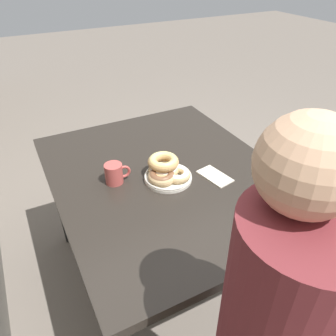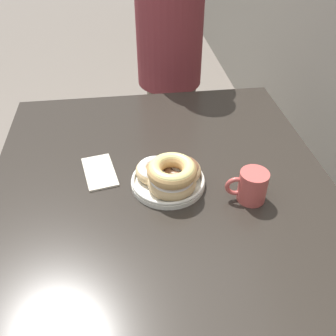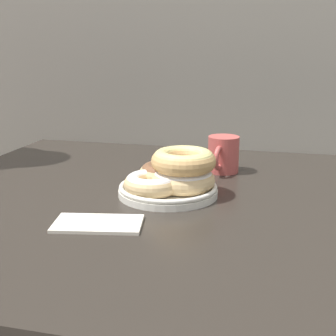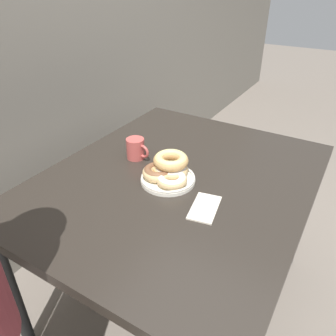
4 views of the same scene
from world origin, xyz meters
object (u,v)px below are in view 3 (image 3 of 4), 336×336
at_px(donut_plate, 172,176).
at_px(dining_table, 188,229).
at_px(napkin, 98,224).
at_px(coffee_mug, 223,154).

bearing_deg(donut_plate, dining_table, -28.14).
bearing_deg(napkin, donut_plate, 66.36).
bearing_deg(dining_table, napkin, -125.51).
relative_size(donut_plate, coffee_mug, 1.98).
relative_size(dining_table, coffee_mug, 10.66).
relative_size(dining_table, donut_plate, 5.38).
relative_size(donut_plate, napkin, 1.32).
distance_m(donut_plate, napkin, 0.22).
bearing_deg(donut_plate, napkin, -113.64).
xyz_separation_m(dining_table, coffee_mug, (0.04, 0.23, 0.11)).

